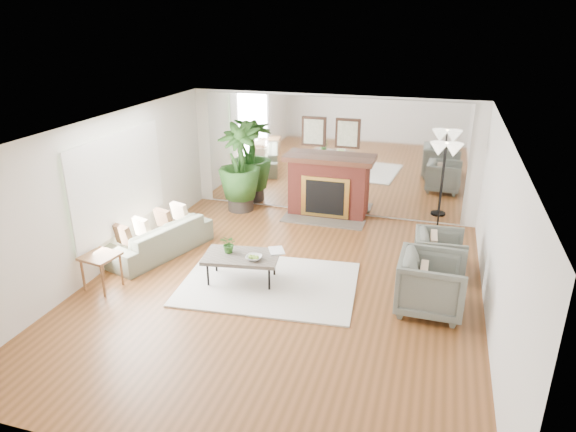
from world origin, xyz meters
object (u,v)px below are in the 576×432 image
(coffee_table, at_px, (241,257))
(potted_ficus, at_px, (239,165))
(armchair_back, at_px, (440,254))
(side_table, at_px, (101,260))
(sofa, at_px, (159,238))
(fireplace, at_px, (327,186))
(armchair_front, at_px, (431,284))
(floor_lamp, at_px, (445,157))

(coffee_table, relative_size, potted_ficus, 0.66)
(coffee_table, xyz_separation_m, armchair_back, (2.99, 1.17, -0.06))
(side_table, bearing_deg, armchair_back, 21.67)
(armchair_back, bearing_deg, sofa, 93.59)
(side_table, bearing_deg, sofa, 81.67)
(fireplace, xyz_separation_m, armchair_front, (2.23, -3.21, -0.23))
(side_table, distance_m, floor_lamp, 6.18)
(armchair_front, relative_size, potted_ficus, 0.49)
(sofa, xyz_separation_m, potted_ficus, (0.58, 2.46, 0.73))
(fireplace, height_order, armchair_back, fireplace)
(armchair_front, xyz_separation_m, potted_ficus, (-4.10, 3.05, 0.59))
(coffee_table, height_order, potted_ficus, potted_ficus)
(side_table, height_order, potted_ficus, potted_ficus)
(fireplace, xyz_separation_m, potted_ficus, (-1.87, -0.16, 0.36))
(armchair_front, distance_m, floor_lamp, 3.03)
(armchair_back, bearing_deg, potted_ficus, 62.50)
(coffee_table, bearing_deg, fireplace, 78.23)
(fireplace, xyz_separation_m, coffee_table, (-0.66, -3.18, -0.23))
(coffee_table, xyz_separation_m, potted_ficus, (-1.21, 3.02, 0.59))
(coffee_table, distance_m, sofa, 1.88)
(fireplace, distance_m, floor_lamp, 2.46)
(sofa, bearing_deg, potted_ficus, -175.39)
(sofa, height_order, floor_lamp, floor_lamp)
(armchair_back, bearing_deg, coffee_table, 107.71)
(armchair_front, bearing_deg, coffee_table, 90.72)
(sofa, height_order, potted_ficus, potted_ficus)
(armchair_back, xyz_separation_m, side_table, (-4.97, -1.98, 0.11))
(fireplace, bearing_deg, potted_ficus, -175.15)
(coffee_table, height_order, armchair_front, armchair_front)
(fireplace, distance_m, potted_ficus, 1.91)
(armchair_front, relative_size, side_table, 1.66)
(armchair_back, height_order, potted_ficus, potted_ficus)
(armchair_back, xyz_separation_m, potted_ficus, (-4.20, 1.85, 0.65))
(fireplace, height_order, floor_lamp, fireplace)
(coffee_table, height_order, side_table, side_table)
(armchair_back, distance_m, armchair_front, 1.20)
(sofa, relative_size, potted_ficus, 1.04)
(potted_ficus, bearing_deg, sofa, -103.19)
(sofa, bearing_deg, coffee_table, 90.39)
(armchair_back, relative_size, armchair_front, 0.85)
(armchair_front, bearing_deg, armchair_back, -3.28)
(fireplace, height_order, side_table, fireplace)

